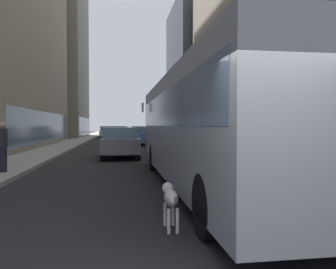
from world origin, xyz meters
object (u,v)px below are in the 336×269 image
(car_white_van, at_px, (138,132))
(pedestrian_in_coat, at_px, (2,147))
(car_silver_sedan, at_px, (107,132))
(dalmatian_dog, at_px, (170,198))
(car_black_suv, at_px, (119,131))
(car_grey_wagon, at_px, (120,142))
(transit_bus, at_px, (207,124))
(car_blue_hatchback, at_px, (147,136))
(box_truck, at_px, (180,126))
(car_yellow_taxi, at_px, (120,135))

(car_white_van, bearing_deg, pedestrian_in_coat, -101.56)
(car_silver_sedan, relative_size, dalmatian_dog, 4.68)
(car_black_suv, distance_m, car_grey_wagon, 32.55)
(transit_bus, bearing_deg, car_black_suv, 93.33)
(car_black_suv, distance_m, car_blue_hatchback, 21.18)
(car_white_van, relative_size, dalmatian_dog, 4.36)
(box_truck, bearing_deg, transit_bus, -97.27)
(transit_bus, height_order, dalmatian_dog, transit_bus)
(car_black_suv, bearing_deg, car_blue_hatchback, -83.49)
(transit_bus, relative_size, car_yellow_taxi, 2.92)
(dalmatian_dog, bearing_deg, car_yellow_taxi, 91.64)
(car_black_suv, bearing_deg, car_yellow_taxi, -90.00)
(transit_bus, height_order, car_grey_wagon, transit_bus)
(transit_bus, bearing_deg, car_grey_wagon, 105.48)
(car_grey_wagon, bearing_deg, transit_bus, -74.52)
(car_blue_hatchback, distance_m, car_grey_wagon, 11.76)
(car_blue_hatchback, bearing_deg, transit_bus, -90.00)
(transit_bus, height_order, car_white_van, transit_bus)
(car_yellow_taxi, xyz_separation_m, car_black_suv, (-0.00, 17.56, 0.00))
(box_truck, bearing_deg, car_white_van, 94.28)
(car_white_van, relative_size, box_truck, 0.56)
(transit_bus, distance_m, car_silver_sedan, 36.01)
(car_grey_wagon, xyz_separation_m, dalmatian_dog, (0.78, -12.24, -0.31))
(car_silver_sedan, height_order, dalmatian_dog, car_silver_sedan)
(car_white_van, height_order, car_yellow_taxi, same)
(car_yellow_taxi, distance_m, car_blue_hatchback, 4.23)
(car_silver_sedan, bearing_deg, car_grey_wagon, -86.62)
(car_yellow_taxi, bearing_deg, dalmatian_dog, -88.36)
(pedestrian_in_coat, bearing_deg, car_blue_hatchback, 69.88)
(car_yellow_taxi, xyz_separation_m, box_truck, (4.00, -11.11, 0.85))
(car_white_van, height_order, dalmatian_dog, car_white_van)
(transit_bus, distance_m, box_truck, 12.65)
(car_yellow_taxi, relative_size, car_black_suv, 0.89)
(transit_bus, xyz_separation_m, box_truck, (1.60, 12.55, -0.11))
(pedestrian_in_coat, bearing_deg, box_truck, 50.75)
(dalmatian_dog, bearing_deg, pedestrian_in_coat, 126.73)
(car_yellow_taxi, bearing_deg, transit_bus, -84.21)
(car_silver_sedan, relative_size, car_grey_wagon, 1.07)
(car_blue_hatchback, bearing_deg, car_black_suv, 96.51)
(car_yellow_taxi, bearing_deg, car_blue_hatchback, -55.42)
(car_yellow_taxi, relative_size, car_blue_hatchback, 0.94)
(car_white_van, distance_m, dalmatian_dog, 37.54)
(car_blue_hatchback, bearing_deg, box_truck, -78.15)
(car_white_van, height_order, car_grey_wagon, same)
(car_white_van, relative_size, car_yellow_taxi, 1.06)
(car_grey_wagon, height_order, pedestrian_in_coat, pedestrian_in_coat)
(car_yellow_taxi, distance_m, box_truck, 11.84)
(car_blue_hatchback, relative_size, car_grey_wagon, 1.00)
(car_white_van, bearing_deg, box_truck, -85.72)
(car_blue_hatchback, height_order, box_truck, box_truck)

